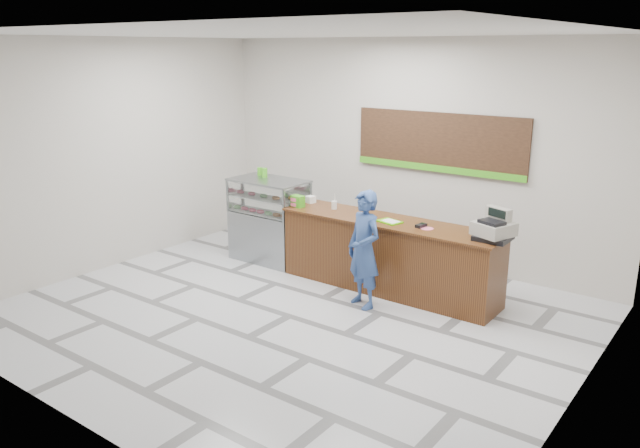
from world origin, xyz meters
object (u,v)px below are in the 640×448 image
Objects in this scene: cash_register at (494,228)px; serving_tray at (390,221)px; customer at (364,249)px; sales_counter at (388,255)px; display_case at (269,220)px.

serving_tray is at bearing -157.73° from cash_register.
customer reaches higher than cash_register.
cash_register reaches higher than serving_tray.
cash_register is at bearing -0.38° from sales_counter.
serving_tray reaches higher than sales_counter.
sales_counter is at bearing 134.91° from serving_tray.
display_case is 0.84× the size of customer.
display_case is 2.44× the size of cash_register.
sales_counter is 2.45× the size of display_case.
cash_register is at bearing 45.84° from customer.
customer is at bearing -87.88° from sales_counter.
display_case is 3.75m from cash_register.
serving_tray is at bearing -59.86° from sales_counter.
display_case reaches higher than sales_counter.
cash_register is 1.48× the size of serving_tray.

